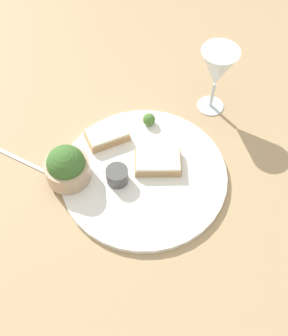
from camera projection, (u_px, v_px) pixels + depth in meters
name	position (u px, v px, depth m)	size (l,w,h in m)	color
ground_plane	(144.00, 177.00, 0.92)	(4.00, 4.00, 0.00)	tan
dinner_plate	(144.00, 175.00, 0.91)	(0.36, 0.36, 0.01)	white
salad_bowl	(67.00, 167.00, 0.87)	(0.09, 0.09, 0.09)	tan
sauce_ramekin	(117.00, 175.00, 0.88)	(0.05, 0.05, 0.04)	#4C4C4C
cheese_toast_near	(158.00, 161.00, 0.91)	(0.11, 0.07, 0.03)	tan
cheese_toast_far	(107.00, 135.00, 0.95)	(0.11, 0.09, 0.03)	tan
wine_glass	(217.00, 70.00, 0.93)	(0.09, 0.09, 0.17)	silver
garnish	(149.00, 119.00, 0.97)	(0.03, 0.03, 0.03)	#477533
fork	(11.00, 155.00, 0.95)	(0.18, 0.08, 0.01)	silver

